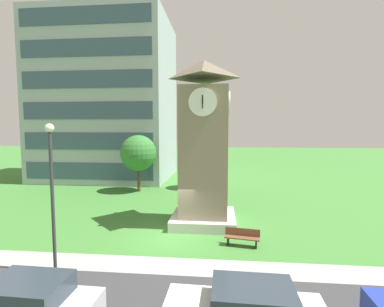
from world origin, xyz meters
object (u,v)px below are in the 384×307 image
at_px(tree_near_tower, 201,157).
at_px(tree_by_building, 138,153).
at_px(street_lamp, 52,182).
at_px(parked_car_silver, 23,307).
at_px(park_bench, 242,237).
at_px(clock_tower, 204,152).

height_order(tree_near_tower, tree_by_building, tree_by_building).
distance_m(street_lamp, tree_near_tower, 18.23).
xyz_separation_m(tree_by_building, parked_car_silver, (2.08, -19.21, -2.88)).
height_order(tree_by_building, parked_car_silver, tree_by_building).
distance_m(park_bench, street_lamp, 9.48).
bearing_deg(clock_tower, tree_near_tower, 94.97).
height_order(park_bench, parked_car_silver, parked_car_silver).
xyz_separation_m(clock_tower, park_bench, (2.18, -3.34, -4.13)).
bearing_deg(tree_by_building, park_bench, -53.39).
bearing_deg(tree_near_tower, park_bench, -77.51).
height_order(park_bench, tree_near_tower, tree_near_tower).
bearing_deg(tree_near_tower, street_lamp, -106.03).
relative_size(clock_tower, street_lamp, 1.64).
distance_m(street_lamp, tree_by_building, 15.58).
distance_m(park_bench, parked_car_silver, 9.92).
relative_size(tree_by_building, parked_car_silver, 1.23).
xyz_separation_m(clock_tower, tree_by_building, (-6.81, 8.76, -0.84)).
height_order(tree_near_tower, parked_car_silver, tree_near_tower).
bearing_deg(tree_by_building, parked_car_silver, -83.81).
bearing_deg(parked_car_silver, clock_tower, 65.66).
relative_size(street_lamp, tree_near_tower, 1.32).
relative_size(clock_tower, tree_near_tower, 2.17).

